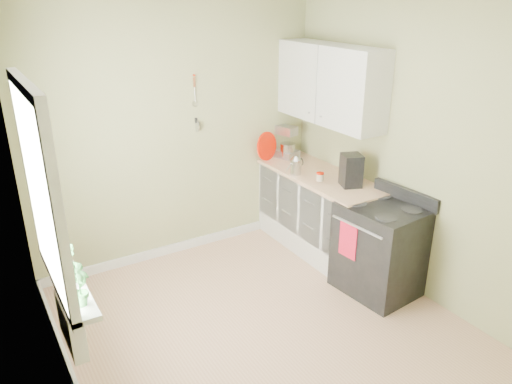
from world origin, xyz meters
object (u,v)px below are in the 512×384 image
kettle (296,165)px  stand_mixer (284,142)px  stove (380,248)px  coffee_maker (351,171)px

kettle → stand_mixer: bearing=67.7°
stove → coffee_maker: coffee_maker is taller
stand_mixer → stove: bearing=-90.8°
stove → coffee_maker: (0.05, 0.54, 0.61)m
stove → kettle: size_ratio=4.95×
kettle → coffee_maker: (0.27, -0.57, 0.05)m
coffee_maker → stand_mixer: bearing=91.5°
stand_mixer → coffee_maker: stand_mixer is taller
stove → stand_mixer: (0.02, 1.69, 0.63)m
stand_mixer → kettle: size_ratio=2.05×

